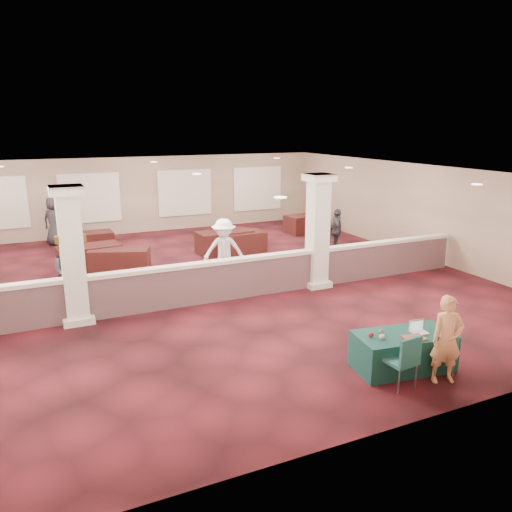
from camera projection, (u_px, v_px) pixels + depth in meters
name	position (u px, v px, depth m)	size (l,w,h in m)	color
ground	(200.00, 284.00, 14.47)	(16.00, 16.00, 0.00)	#4F131B
wall_back	(139.00, 195.00, 21.10)	(16.00, 0.04, 3.20)	#7C6C55
wall_front	(376.00, 337.00, 7.03)	(16.00, 0.04, 3.20)	#7C6C55
wall_right	(419.00, 211.00, 17.28)	(0.04, 16.00, 3.20)	#7C6C55
ceiling	(197.00, 173.00, 13.66)	(16.00, 16.00, 0.02)	white
partition_wall	(218.00, 280.00, 13.01)	(15.60, 0.28, 1.10)	brown
column_left	(72.00, 254.00, 11.33)	(0.72, 0.72, 3.20)	silver
column_right	(318.00, 230.00, 13.94)	(0.72, 0.72, 3.20)	silver
sconce_left	(57.00, 240.00, 11.12)	(0.12, 0.12, 0.18)	brown
sconce_right	(84.00, 238.00, 11.35)	(0.12, 0.12, 0.18)	brown
near_table	(403.00, 351.00, 9.42)	(1.82, 0.91, 0.70)	#0E3630
conf_chair_main	(443.00, 351.00, 9.04)	(0.54, 0.54, 0.87)	#1B4F49
conf_chair_side	(404.00, 357.00, 8.64)	(0.54, 0.55, 1.00)	#1B4F49
woman	(447.00, 340.00, 8.83)	(0.58, 0.39, 1.61)	#FFAE6E
far_table_front_left	(90.00, 257.00, 15.93)	(1.90, 0.95, 0.77)	black
far_table_front_center	(120.00, 260.00, 15.68)	(1.82, 0.91, 0.74)	black
far_table_front_right	(239.00, 242.00, 18.02)	(1.83, 0.91, 0.74)	black
far_table_back_left	(88.00, 242.00, 18.04)	(1.79, 0.90, 0.73)	black
far_table_back_center	(224.00, 242.00, 17.99)	(1.96, 0.98, 0.79)	black
far_table_back_right	(307.00, 223.00, 21.43)	(1.86, 0.93, 0.76)	black
attendee_a	(68.00, 271.00, 13.02)	(0.76, 0.42, 1.58)	black
attendee_b	(224.00, 251.00, 14.54)	(1.20, 0.55, 1.87)	white
attendee_c	(337.00, 231.00, 17.86)	(0.94, 0.45, 1.60)	black
attendee_d	(54.00, 221.00, 19.00)	(0.92, 0.50, 1.87)	black
laptop_base	(419.00, 333.00, 9.37)	(0.32, 0.22, 0.02)	silver
laptop_screen	(416.00, 325.00, 9.44)	(0.32, 0.01, 0.21)	silver
screen_glow	(416.00, 326.00, 9.44)	(0.29, 0.00, 0.18)	silver
knitting	(414.00, 338.00, 9.12)	(0.38, 0.29, 0.03)	#B5431C
yarn_cream	(382.00, 337.00, 9.08)	(0.11, 0.11, 0.11)	beige
yarn_red	(371.00, 335.00, 9.18)	(0.10, 0.10, 0.10)	maroon
yarn_grey	(381.00, 332.00, 9.31)	(0.10, 0.10, 0.10)	#47464B
scissors	(442.00, 335.00, 9.25)	(0.12, 0.03, 0.01)	red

